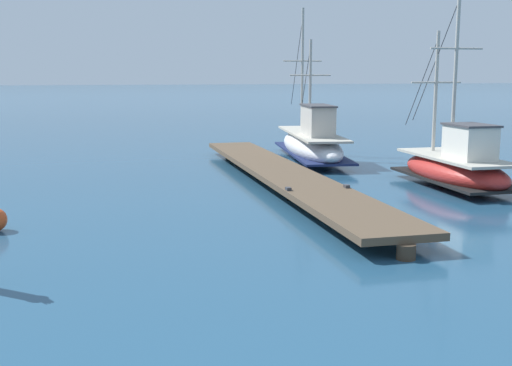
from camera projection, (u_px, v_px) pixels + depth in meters
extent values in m
cube|color=brown|center=(282.00, 173.00, 19.58)|extent=(2.11, 16.53, 0.16)
cylinder|color=#3D3023|center=(406.00, 252.00, 11.72)|extent=(0.36, 0.36, 0.29)
cylinder|color=#3D3023|center=(311.00, 197.00, 16.98)|extent=(0.36, 0.36, 0.29)
cylinder|color=#3D3023|center=(261.00, 168.00, 22.25)|extent=(0.36, 0.36, 0.29)
cylinder|color=#3D3023|center=(230.00, 150.00, 27.51)|extent=(0.36, 0.36, 0.29)
cube|color=#333338|center=(288.00, 189.00, 16.21)|extent=(0.12, 0.20, 0.08)
cube|color=#333338|center=(347.00, 186.00, 16.59)|extent=(0.12, 0.20, 0.08)
ellipsoid|color=#AD2823|center=(455.00, 171.00, 19.18)|extent=(2.05, 5.02, 0.95)
cube|color=#B2AD9E|center=(455.00, 157.00, 19.10)|extent=(1.80, 4.52, 0.08)
cube|color=black|center=(454.00, 178.00, 19.21)|extent=(2.06, 4.92, 0.08)
cube|color=silver|center=(470.00, 143.00, 18.30)|extent=(1.05, 1.46, 0.96)
cube|color=#3D3D42|center=(471.00, 125.00, 18.21)|extent=(1.13, 1.58, 0.06)
cylinder|color=#B2ADA3|center=(455.00, 74.00, 18.91)|extent=(0.11, 0.11, 4.91)
cylinder|color=#B2ADA3|center=(457.00, 48.00, 18.79)|extent=(1.71, 0.11, 0.06)
cylinder|color=#333338|center=(434.00, 66.00, 20.14)|extent=(0.10, 2.55, 3.63)
cylinder|color=#B2ADA3|center=(436.00, 92.00, 20.08)|extent=(0.11, 0.11, 3.78)
cylinder|color=#B2ADA3|center=(436.00, 82.00, 20.03)|extent=(1.71, 0.11, 0.06)
cylinder|color=#333338|center=(421.00, 85.00, 21.03)|extent=(0.08, 1.97, 2.80)
ellipsoid|color=silver|center=(311.00, 146.00, 25.24)|extent=(2.89, 7.73, 1.09)
cube|color=#B2AD9E|center=(311.00, 134.00, 25.16)|extent=(2.56, 6.95, 0.08)
cube|color=#19234C|center=(311.00, 152.00, 25.29)|extent=(2.88, 7.58, 0.08)
cube|color=#B7B2A8|center=(318.00, 121.00, 23.95)|extent=(1.21, 2.28, 1.10)
cube|color=#3D3D42|center=(318.00, 106.00, 23.85)|extent=(1.31, 2.46, 0.06)
cylinder|color=#B2ADA3|center=(310.00, 86.00, 25.21)|extent=(0.11, 0.11, 3.66)
cylinder|color=#B2ADA3|center=(310.00, 75.00, 25.13)|extent=(1.64, 0.29, 0.06)
cylinder|color=#333338|center=(305.00, 81.00, 26.14)|extent=(0.30, 1.89, 2.71)
cylinder|color=#B2ADA3|center=(302.00, 69.00, 26.75)|extent=(0.11, 0.11, 5.03)
cylinder|color=#B2ADA3|center=(302.00, 61.00, 26.69)|extent=(1.64, 0.29, 0.06)
cylinder|color=#333338|center=(297.00, 63.00, 28.04)|extent=(0.40, 2.59, 3.72)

